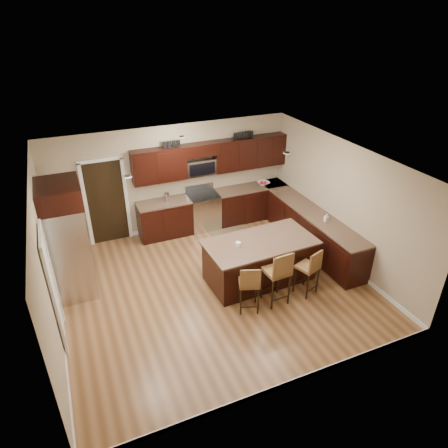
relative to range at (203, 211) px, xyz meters
name	(u,v)px	position (x,y,z in m)	size (l,w,h in m)	color
floor	(215,286)	(-0.68, -2.45, -0.47)	(6.00, 6.00, 0.00)	brown
ceiling	(213,163)	(-0.68, -2.45, 2.23)	(6.00, 6.00, 0.00)	silver
wall_back	(173,179)	(-0.68, 0.30, 0.88)	(6.00, 6.00, 0.00)	tan
wall_left	(46,265)	(-3.68, -2.45, 0.88)	(5.50, 5.50, 0.00)	tan
wall_right	(342,203)	(2.32, -2.45, 0.88)	(5.50, 5.50, 0.00)	tan
base_cabinets	(264,219)	(1.22, -1.01, -0.01)	(4.02, 3.96, 0.92)	black
upper_cabinets	(214,157)	(0.36, 0.13, 1.37)	(4.00, 0.33, 0.80)	black
range	(203,211)	(0.00, 0.00, 0.00)	(0.76, 0.64, 1.11)	silver
microwave	(200,167)	(0.00, 0.15, 1.15)	(0.76, 0.31, 0.40)	silver
doorway	(107,202)	(-2.33, 0.28, 0.56)	(0.85, 0.03, 2.06)	black
pantry_door	(53,291)	(-3.66, -2.75, 0.55)	(0.03, 0.80, 2.04)	white
letter_decor	(208,139)	(0.22, 0.13, 1.82)	(2.20, 0.03, 0.15)	black
island	(259,261)	(0.28, -2.57, -0.04)	(2.29, 1.26, 0.92)	black
stool_left	(249,284)	(-0.37, -3.40, 0.16)	(0.49, 0.49, 1.02)	brown
stool_mid	(279,272)	(0.23, -3.42, 0.26)	(0.46, 0.46, 1.17)	brown
stool_right	(310,267)	(0.95, -3.40, 0.16)	(0.48, 0.48, 1.02)	brown
refrigerator	(68,239)	(-3.30, -1.45, 0.73)	(0.79, 1.03, 2.35)	silver
floor_mat	(231,233)	(0.52, -0.58, -0.47)	(1.01, 0.67, 0.01)	brown
fruit_bowl	(263,183)	(1.72, 0.00, 0.49)	(0.32, 0.32, 0.08)	silver
soap_bottle	(326,218)	(2.02, -2.37, 0.54)	(0.08, 0.08, 0.18)	#B2B2B2
canister_tall	(167,197)	(-0.94, 0.00, 0.56)	(0.12, 0.12, 0.23)	silver
canister_short	(167,198)	(-0.93, 0.00, 0.53)	(0.11, 0.11, 0.16)	silver
island_jar	(238,244)	(-0.22, -2.57, 0.50)	(0.10, 0.10, 0.10)	white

